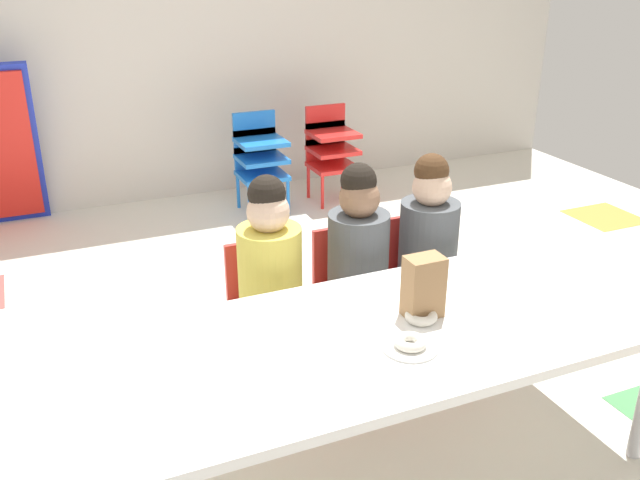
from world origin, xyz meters
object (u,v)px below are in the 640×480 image
Objects in this scene: kid_chair_red_stack at (331,147)px; seated_child_near_camera at (269,263)px; kid_chair_blue_stack at (260,155)px; paper_plate_near_edge at (410,347)px; seated_child_middle_seat at (357,248)px; paper_bag_brown at (423,287)px; seated_child_far_right at (428,235)px; donut_powdered_on_plate at (410,342)px; donut_powdered_loose at (421,316)px; craft_table at (375,342)px.

seated_child_near_camera is at bearing -120.39° from kid_chair_red_stack.
kid_chair_blue_stack reaches higher than paper_plate_near_edge.
kid_chair_red_stack is 2.95m from paper_plate_near_edge.
seated_child_middle_seat reaches higher than paper_bag_brown.
paper_bag_brown reaches higher than paper_plate_near_edge.
paper_plate_near_edge is at bearing -125.03° from seated_child_far_right.
seated_child_middle_seat is at bearing 85.57° from paper_bag_brown.
seated_child_middle_seat reaches higher than donut_powdered_on_plate.
seated_child_near_camera is 1.35× the size of kid_chair_blue_stack.
kid_chair_blue_stack is at bearing 83.06° from seated_child_middle_seat.
kid_chair_blue_stack is at bearing 72.36° from seated_child_near_camera.
seated_child_far_right is 0.94m from donut_powdered_on_plate.
seated_child_far_right reaches higher than kid_chair_red_stack.
paper_plate_near_edge is (-0.98, -2.78, 0.16)m from kid_chair_red_stack.
seated_child_near_camera reaches higher than kid_chair_blue_stack.
paper_plate_near_edge is (-0.19, -0.77, -0.00)m from seated_child_middle_seat.
donut_powdered_loose is at bearing -125.22° from paper_bag_brown.
seated_child_far_right is (0.35, 0.00, 0.00)m from seated_child_middle_seat.
seated_child_near_camera is at bearing 104.67° from paper_plate_near_edge.
kid_chair_red_stack is at bearing 68.70° from seated_child_middle_seat.
seated_child_near_camera is 1.00× the size of seated_child_middle_seat.
paper_bag_brown is 0.24m from donut_powdered_on_plate.
seated_child_far_right is 5.10× the size of paper_plate_near_edge.
seated_child_far_right reaches higher than paper_bag_brown.
seated_child_near_camera is 8.20× the size of donut_powdered_loose.
donut_powdered_loose is (-0.42, -0.63, 0.01)m from seated_child_far_right.
paper_plate_near_edge is (-0.54, -0.77, -0.00)m from seated_child_far_right.
paper_bag_brown is at bearing 49.44° from paper_plate_near_edge.
seated_child_near_camera is 0.80m from paper_plate_near_edge.
seated_child_near_camera is 0.80m from donut_powdered_on_plate.
paper_bag_brown is 1.22× the size of paper_plate_near_edge.
craft_table is at bearing -169.24° from paper_bag_brown.
paper_bag_brown is at bearing -96.36° from kid_chair_blue_stack.
donut_powdered_on_plate is (0.05, -0.13, 0.06)m from craft_table.
craft_table is 2.15× the size of seated_child_far_right.
donut_powdered_loose is at bearing 1.82° from craft_table.
kid_chair_red_stack is at bearing 72.34° from paper_bag_brown.
kid_chair_blue_stack is at bearing 92.88° from seated_child_far_right.
donut_powdered_on_plate is at bearing -109.38° from kid_chair_red_stack.
donut_powdered_on_plate is 0.19m from donut_powdered_loose.
donut_powdered_on_plate is (-0.19, -0.77, 0.02)m from seated_child_middle_seat.
donut_powdered_loose is at bearing -96.78° from kid_chair_blue_stack.
craft_table is 17.67× the size of donut_powdered_loose.
kid_chair_blue_stack is (0.64, 2.01, -0.16)m from seated_child_near_camera.
seated_child_far_right is at bearing 56.62° from donut_powdered_loose.
craft_table is 0.15m from paper_plate_near_edge.
craft_table is at bearing -133.01° from seated_child_far_right.
kid_chair_blue_stack is 6.08× the size of donut_powdered_loose.
kid_chair_red_stack is (1.03, 2.65, -0.11)m from craft_table.
kid_chair_blue_stack is at bearing 81.04° from paper_plate_near_edge.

